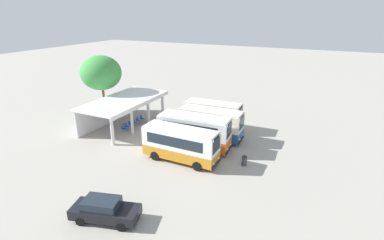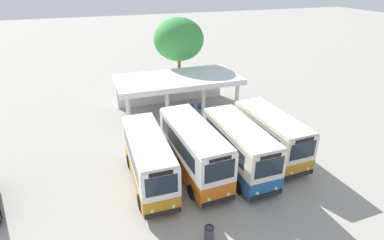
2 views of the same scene
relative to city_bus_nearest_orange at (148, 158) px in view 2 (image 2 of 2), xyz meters
name	(u,v)px [view 2 (image 2 of 2)]	position (x,y,z in m)	size (l,w,h in m)	color
ground_plane	(246,185)	(5.71, -2.32, -1.82)	(180.00, 180.00, 0.00)	#A39E93
city_bus_nearest_orange	(148,158)	(0.00, 0.00, 0.00)	(2.30, 7.34, 3.30)	black
city_bus_second_in_row	(194,149)	(2.96, -0.03, 0.13)	(2.61, 7.55, 3.55)	black
city_bus_middle_cream	(239,146)	(5.93, -0.62, 0.04)	(2.44, 7.15, 3.38)	black
city_bus_fourth_amber	(270,134)	(8.89, 0.28, -0.02)	(2.60, 6.91, 3.26)	black
terminal_canopy	(176,83)	(5.10, 10.96, 0.81)	(11.52, 5.67, 3.40)	silver
waiting_chair_end_by_column	(162,113)	(3.22, 9.27, -1.30)	(0.44, 0.44, 0.86)	slate
waiting_chair_second_from_end	(170,111)	(3.96, 9.38, -1.30)	(0.44, 0.44, 0.86)	slate
waiting_chair_middle_seat	(177,110)	(4.70, 9.39, -1.30)	(0.44, 0.44, 0.86)	slate
waiting_chair_fourth_seat	(185,109)	(5.44, 9.35, -1.30)	(0.44, 0.44, 0.86)	slate
waiting_chair_fifth_seat	(192,108)	(6.18, 9.36, -1.30)	(0.44, 0.44, 0.86)	slate
waiting_chair_far_end_seat	(200,107)	(6.92, 9.28, -1.30)	(0.44, 0.44, 0.86)	slate
roadside_tree_behind_canopy	(179,39)	(6.66, 14.97, 4.10)	(5.21, 5.21, 8.15)	brown
litter_bin_apron	(209,234)	(1.76, -5.70, -1.37)	(0.49, 0.49, 0.90)	#3F3F47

